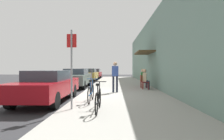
{
  "coord_description": "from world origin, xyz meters",
  "views": [
    {
      "loc": [
        1.83,
        -9.45,
        1.48
      ],
      "look_at": [
        1.56,
        5.95,
        1.3
      ],
      "focal_mm": 28.56,
      "sensor_mm": 36.0,
      "label": 1
    }
  ],
  "objects_px": {
    "parking_meter": "(91,78)",
    "pedestrian_standing": "(115,74)",
    "parked_car_0": "(48,85)",
    "bicycle_1": "(91,93)",
    "parked_car_1": "(76,78)",
    "parked_car_3": "(94,73)",
    "parked_car_2": "(89,75)",
    "bicycle_0": "(98,100)",
    "cafe_chair_0": "(145,81)",
    "cafe_chair_1": "(143,80)",
    "street_sign": "(72,63)",
    "seated_patron_1": "(144,78)",
    "seated_patron_0": "(146,78)"
  },
  "relations": [
    {
      "from": "parking_meter",
      "to": "pedestrian_standing",
      "type": "relative_size",
      "value": 0.78
    },
    {
      "from": "parked_car_0",
      "to": "bicycle_1",
      "type": "distance_m",
      "value": 2.07
    },
    {
      "from": "parked_car_1",
      "to": "parked_car_3",
      "type": "xyz_separation_m",
      "value": [
        0.0,
        11.66,
        -0.03
      ]
    },
    {
      "from": "parked_car_2",
      "to": "parking_meter",
      "type": "xyz_separation_m",
      "value": [
        1.55,
        -9.27,
        0.15
      ]
    },
    {
      "from": "parked_car_0",
      "to": "bicycle_0",
      "type": "relative_size",
      "value": 2.57
    },
    {
      "from": "parked_car_0",
      "to": "parked_car_2",
      "type": "relative_size",
      "value": 1.0
    },
    {
      "from": "parked_car_3",
      "to": "pedestrian_standing",
      "type": "bearing_deg",
      "value": -79.05
    },
    {
      "from": "parked_car_0",
      "to": "parked_car_3",
      "type": "xyz_separation_m",
      "value": [
        0.0,
        17.36,
        -0.01
      ]
    },
    {
      "from": "cafe_chair_0",
      "to": "cafe_chair_1",
      "type": "bearing_deg",
      "value": 90.2
    },
    {
      "from": "parked_car_2",
      "to": "parked_car_1",
      "type": "bearing_deg",
      "value": -90.0
    },
    {
      "from": "parked_car_0",
      "to": "parked_car_1",
      "type": "height_order",
      "value": "parked_car_1"
    },
    {
      "from": "parked_car_1",
      "to": "parked_car_2",
      "type": "relative_size",
      "value": 1.0
    },
    {
      "from": "street_sign",
      "to": "bicycle_0",
      "type": "height_order",
      "value": "street_sign"
    },
    {
      "from": "parking_meter",
      "to": "bicycle_1",
      "type": "distance_m",
      "value": 3.34
    },
    {
      "from": "street_sign",
      "to": "parked_car_2",
      "type": "bearing_deg",
      "value": 96.2
    },
    {
      "from": "bicycle_1",
      "to": "seated_patron_1",
      "type": "distance_m",
      "value": 5.83
    },
    {
      "from": "parking_meter",
      "to": "parked_car_2",
      "type": "bearing_deg",
      "value": 99.49
    },
    {
      "from": "parked_car_0",
      "to": "seated_patron_1",
      "type": "xyz_separation_m",
      "value": [
        4.86,
        4.46,
        0.1
      ]
    },
    {
      "from": "bicycle_0",
      "to": "seated_patron_1",
      "type": "bearing_deg",
      "value": 69.48
    },
    {
      "from": "cafe_chair_1",
      "to": "seated_patron_1",
      "type": "bearing_deg",
      "value": -1.54
    },
    {
      "from": "parking_meter",
      "to": "seated_patron_0",
      "type": "distance_m",
      "value": 3.45
    },
    {
      "from": "parked_car_0",
      "to": "bicycle_0",
      "type": "xyz_separation_m",
      "value": [
        2.4,
        -2.11,
        -0.24
      ]
    },
    {
      "from": "pedestrian_standing",
      "to": "street_sign",
      "type": "bearing_deg",
      "value": -109.52
    },
    {
      "from": "seated_patron_0",
      "to": "seated_patron_1",
      "type": "bearing_deg",
      "value": 90.05
    },
    {
      "from": "parked_car_0",
      "to": "parked_car_2",
      "type": "height_order",
      "value": "parked_car_2"
    },
    {
      "from": "cafe_chair_1",
      "to": "street_sign",
      "type": "bearing_deg",
      "value": -117.67
    },
    {
      "from": "parked_car_1",
      "to": "parking_meter",
      "type": "relative_size",
      "value": 3.33
    },
    {
      "from": "cafe_chair_0",
      "to": "seated_patron_0",
      "type": "bearing_deg",
      "value": -15.21
    },
    {
      "from": "bicycle_1",
      "to": "cafe_chair_0",
      "type": "distance_m",
      "value": 5.11
    },
    {
      "from": "parked_car_3",
      "to": "pedestrian_standing",
      "type": "xyz_separation_m",
      "value": [
        2.93,
        -15.15,
        0.41
      ]
    },
    {
      "from": "street_sign",
      "to": "pedestrian_standing",
      "type": "height_order",
      "value": "street_sign"
    },
    {
      "from": "parked_car_1",
      "to": "street_sign",
      "type": "relative_size",
      "value": 1.69
    },
    {
      "from": "street_sign",
      "to": "pedestrian_standing",
      "type": "xyz_separation_m",
      "value": [
        1.43,
        4.04,
        -0.52
      ]
    },
    {
      "from": "parked_car_2",
      "to": "street_sign",
      "type": "distance_m",
      "value": 13.92
    },
    {
      "from": "parking_meter",
      "to": "bicycle_0",
      "type": "xyz_separation_m",
      "value": [
        0.85,
        -4.81,
        -0.41
      ]
    },
    {
      "from": "cafe_chair_1",
      "to": "parked_car_3",
      "type": "bearing_deg",
      "value": 110.42
    },
    {
      "from": "seated_patron_0",
      "to": "seated_patron_1",
      "type": "relative_size",
      "value": 1.0
    },
    {
      "from": "parked_car_0",
      "to": "cafe_chair_0",
      "type": "distance_m",
      "value": 6.04
    },
    {
      "from": "parked_car_2",
      "to": "bicycle_0",
      "type": "height_order",
      "value": "parked_car_2"
    },
    {
      "from": "bicycle_1",
      "to": "pedestrian_standing",
      "type": "distance_m",
      "value": 3.03
    },
    {
      "from": "parked_car_1",
      "to": "parked_car_2",
      "type": "bearing_deg",
      "value": 90.0
    },
    {
      "from": "parked_car_1",
      "to": "bicycle_1",
      "type": "relative_size",
      "value": 2.57
    },
    {
      "from": "parked_car_3",
      "to": "parking_meter",
      "type": "height_order",
      "value": "parking_meter"
    },
    {
      "from": "parked_car_2",
      "to": "seated_patron_1",
      "type": "relative_size",
      "value": 3.41
    },
    {
      "from": "seated_patron_0",
      "to": "parked_car_2",
      "type": "bearing_deg",
      "value": 120.28
    },
    {
      "from": "bicycle_0",
      "to": "parked_car_1",
      "type": "bearing_deg",
      "value": 107.08
    },
    {
      "from": "parking_meter",
      "to": "seated_patron_1",
      "type": "bearing_deg",
      "value": 28.02
    },
    {
      "from": "parking_meter",
      "to": "street_sign",
      "type": "height_order",
      "value": "street_sign"
    },
    {
      "from": "seated_patron_0",
      "to": "pedestrian_standing",
      "type": "distance_m",
      "value": 2.43
    },
    {
      "from": "cafe_chair_1",
      "to": "pedestrian_standing",
      "type": "bearing_deg",
      "value": -129.63
    }
  ]
}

